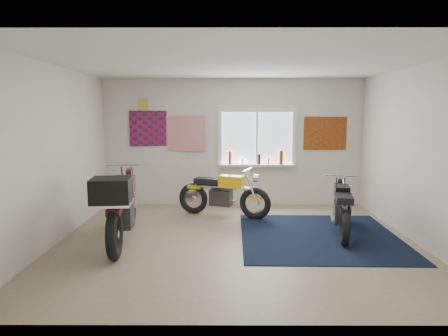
{
  "coord_description": "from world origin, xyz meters",
  "views": [
    {
      "loc": [
        -0.17,
        -6.01,
        1.98
      ],
      "look_at": [
        -0.19,
        0.4,
        1.09
      ],
      "focal_mm": 32.0,
      "sensor_mm": 36.0,
      "label": 1
    }
  ],
  "objects_px": {
    "black_chrome_bike": "(342,210)",
    "maroon_tourer": "(121,206)",
    "navy_rug": "(319,236)",
    "yellow_triumph": "(223,195)"
  },
  "relations": [
    {
      "from": "black_chrome_bike",
      "to": "maroon_tourer",
      "type": "xyz_separation_m",
      "value": [
        -3.48,
        -0.6,
        0.2
      ]
    },
    {
      "from": "navy_rug",
      "to": "maroon_tourer",
      "type": "xyz_separation_m",
      "value": [
        -3.08,
        -0.44,
        0.6
      ]
    },
    {
      "from": "black_chrome_bike",
      "to": "maroon_tourer",
      "type": "bearing_deg",
      "value": 111.46
    },
    {
      "from": "navy_rug",
      "to": "maroon_tourer",
      "type": "height_order",
      "value": "maroon_tourer"
    },
    {
      "from": "black_chrome_bike",
      "to": "maroon_tourer",
      "type": "height_order",
      "value": "maroon_tourer"
    },
    {
      "from": "navy_rug",
      "to": "black_chrome_bike",
      "type": "height_order",
      "value": "black_chrome_bike"
    },
    {
      "from": "yellow_triumph",
      "to": "black_chrome_bike",
      "type": "bearing_deg",
      "value": -9.47
    },
    {
      "from": "navy_rug",
      "to": "yellow_triumph",
      "type": "relative_size",
      "value": 1.44
    },
    {
      "from": "navy_rug",
      "to": "yellow_triumph",
      "type": "height_order",
      "value": "yellow_triumph"
    },
    {
      "from": "black_chrome_bike",
      "to": "maroon_tourer",
      "type": "distance_m",
      "value": 3.54
    }
  ]
}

